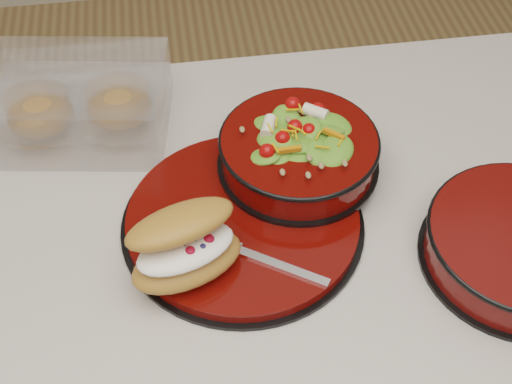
{
  "coord_description": "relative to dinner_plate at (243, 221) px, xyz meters",
  "views": [
    {
      "loc": [
        -0.11,
        -0.55,
        1.61
      ],
      "look_at": [
        -0.02,
        0.04,
        0.94
      ],
      "focal_mm": 50.0,
      "sensor_mm": 36.0,
      "label": 1
    }
  ],
  "objects": [
    {
      "name": "pastry_box",
      "position": [
        -0.2,
        0.22,
        0.03
      ],
      "size": [
        0.27,
        0.21,
        0.09
      ],
      "rotation": [
        0.0,
        0.0,
        -0.15
      ],
      "color": "white",
      "rests_on": "island_counter"
    },
    {
      "name": "fork",
      "position": [
        0.02,
        -0.07,
        0.01
      ],
      "size": [
        0.14,
        0.1,
        0.0
      ],
      "rotation": [
        0.0,
        0.0,
        0.99
      ],
      "color": "silver",
      "rests_on": "dinner_plate"
    },
    {
      "name": "dinner_plate",
      "position": [
        0.0,
        0.0,
        0.0
      ],
      "size": [
        0.31,
        0.31,
        0.02
      ],
      "rotation": [
        0.0,
        0.0,
        0.4
      ],
      "color": "black",
      "rests_on": "island_counter"
    },
    {
      "name": "salad_bowl",
      "position": [
        0.08,
        0.08,
        0.04
      ],
      "size": [
        0.22,
        0.22,
        0.09
      ],
      "rotation": [
        0.0,
        0.0,
        -0.09
      ],
      "color": "black",
      "rests_on": "dinner_plate"
    },
    {
      "name": "croissant",
      "position": [
        -0.08,
        -0.07,
        0.05
      ],
      "size": [
        0.15,
        0.13,
        0.08
      ],
      "rotation": [
        0.0,
        0.0,
        0.34
      ],
      "color": "#AE7735",
      "rests_on": "dinner_plate"
    }
  ]
}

